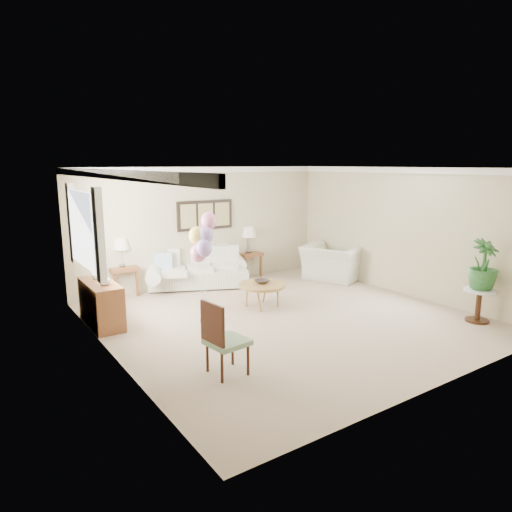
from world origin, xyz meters
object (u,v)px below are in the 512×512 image
Objects in this scene: sofa at (197,271)px; accent_chair at (222,337)px; armchair at (332,263)px; balloon_cluster at (203,239)px; coffee_table at (262,286)px.

sofa is 4.42m from accent_chair.
sofa is at bearing 67.42° from accent_chair.
balloon_cluster is (-3.87, -0.98, 1.05)m from armchair.
balloon_cluster is (-0.98, -2.21, 1.11)m from sofa.
balloon_cluster is at bearing -172.72° from coffee_table.
sofa is at bearing 66.05° from balloon_cluster.
accent_chair is (-4.59, -2.86, 0.11)m from armchair.
sofa is 2.15× the size of armchair.
sofa is 2.07m from coffee_table.
coffee_table is at bearing 86.05° from armchair.
coffee_table is 0.72× the size of armchair.
accent_chair is at bearing -112.58° from sofa.
coffee_table is at bearing 45.14° from accent_chair.
sofa is 1.42× the size of balloon_cluster.
sofa is at bearing 99.36° from coffee_table.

